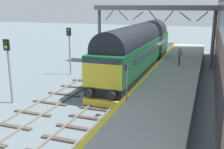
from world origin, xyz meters
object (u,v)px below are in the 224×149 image
object	(u,v)px
diesel_locomotive	(138,48)
platform_number_sign	(127,77)
signal_post_near	(9,64)
signal_post_mid	(69,46)
waiting_passenger	(179,55)

from	to	relation	value
diesel_locomotive	platform_number_sign	xyz separation A→B (m)	(1.90, -10.11, -0.07)
signal_post_near	platform_number_sign	size ratio (longest dim) A/B	1.99
signal_post_mid	waiting_passenger	size ratio (longest dim) A/B	2.65
waiting_passenger	signal_post_mid	bearing A→B (deg)	105.16
diesel_locomotive	platform_number_sign	size ratio (longest dim) A/B	8.79
signal_post_mid	platform_number_sign	distance (m)	10.93
diesel_locomotive	signal_post_mid	distance (m)	6.35
diesel_locomotive	platform_number_sign	bearing A→B (deg)	-79.34
signal_post_near	signal_post_mid	world-z (taller)	signal_post_mid
signal_post_near	signal_post_mid	xyz separation A→B (m)	(0.00, 8.10, 0.06)
signal_post_mid	waiting_passenger	distance (m)	10.01
signal_post_mid	waiting_passenger	bearing A→B (deg)	16.40
diesel_locomotive	signal_post_mid	xyz separation A→B (m)	(-5.86, -2.43, 0.23)
signal_post_near	platform_number_sign	distance (m)	7.78
signal_post_near	waiting_passenger	world-z (taller)	signal_post_near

